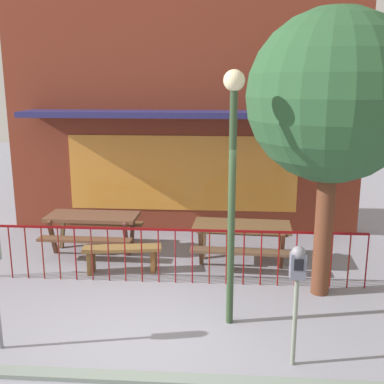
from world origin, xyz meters
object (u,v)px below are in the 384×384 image
(parking_meter_near, at_px, (297,274))
(street_tree, at_px, (333,98))
(picnic_table_left, at_px, (93,223))
(picnic_table_right, at_px, (242,233))
(street_lamp, at_px, (232,162))
(patio_bench, at_px, (122,254))

(parking_meter_near, bearing_deg, street_tree, 70.83)
(picnic_table_left, relative_size, picnic_table_right, 0.98)
(picnic_table_left, xyz_separation_m, picnic_table_right, (2.96, -0.42, 0.00))
(street_tree, xyz_separation_m, street_lamp, (-1.48, -1.07, -0.79))
(street_lamp, bearing_deg, patio_bench, 138.59)
(picnic_table_right, bearing_deg, street_tree, -43.92)
(picnic_table_right, bearing_deg, patio_bench, -165.09)
(street_tree, bearing_deg, patio_bench, 169.59)
(parking_meter_near, height_order, street_lamp, street_lamp)
(picnic_table_left, height_order, street_lamp, street_lamp)
(patio_bench, height_order, street_lamp, street_lamp)
(picnic_table_left, height_order, picnic_table_right, same)
(parking_meter_near, xyz_separation_m, street_tree, (0.71, 2.05, 1.95))
(patio_bench, xyz_separation_m, street_tree, (3.40, -0.62, 2.78))
(patio_bench, bearing_deg, picnic_table_right, 14.91)
(picnic_table_left, relative_size, patio_bench, 1.28)
(picnic_table_right, xyz_separation_m, street_tree, (1.24, -1.20, 2.52))
(patio_bench, xyz_separation_m, parking_meter_near, (2.68, -2.67, 0.83))
(picnic_table_left, xyz_separation_m, patio_bench, (0.81, -0.99, -0.26))
(picnic_table_left, distance_m, street_lamp, 4.20)
(street_lamp, bearing_deg, parking_meter_near, -51.96)
(street_tree, bearing_deg, picnic_table_left, 158.96)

